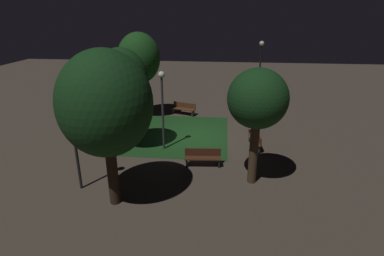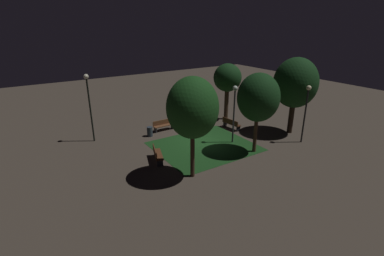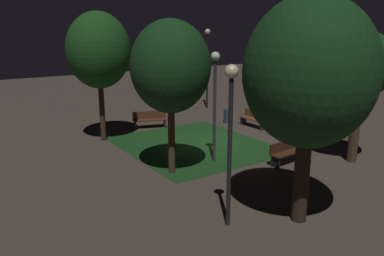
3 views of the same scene
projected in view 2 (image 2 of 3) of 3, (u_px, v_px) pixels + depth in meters
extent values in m
plane|color=#473D33|center=(200.00, 141.00, 22.09)|extent=(60.00, 60.00, 0.00)
cube|color=#194219|center=(204.00, 146.00, 21.12)|extent=(6.97, 6.08, 0.01)
cube|color=#512D19|center=(189.00, 120.00, 25.32)|extent=(1.83, 0.61, 0.06)
cube|color=#512D19|center=(188.00, 117.00, 25.40)|extent=(1.80, 0.19, 0.40)
cube|color=#2D2D33|center=(196.00, 121.00, 25.86)|extent=(0.11, 0.39, 0.42)
cube|color=#2D2D33|center=(182.00, 124.00, 24.96)|extent=(0.11, 0.39, 0.42)
cube|color=brown|center=(164.00, 125.00, 24.04)|extent=(1.80, 0.49, 0.06)
cube|color=brown|center=(163.00, 122.00, 24.12)|extent=(1.80, 0.07, 0.40)
cube|color=#2D2D33|center=(172.00, 126.00, 24.53)|extent=(0.08, 0.38, 0.42)
cube|color=#2D2D33|center=(155.00, 130.00, 23.71)|extent=(0.08, 0.38, 0.42)
cube|color=#512D19|center=(158.00, 154.00, 18.82)|extent=(1.03, 1.86, 0.06)
cube|color=#512D19|center=(155.00, 152.00, 18.69)|extent=(0.63, 1.73, 0.40)
cube|color=#2D2D33|center=(157.00, 153.00, 19.63)|extent=(0.39, 0.20, 0.42)
cube|color=#2D2D33|center=(160.00, 163.00, 18.18)|extent=(0.39, 0.20, 0.42)
cube|color=#422314|center=(232.00, 124.00, 24.48)|extent=(0.62, 1.83, 0.06)
cube|color=#422314|center=(230.00, 121.00, 24.28)|extent=(0.20, 1.80, 0.40)
cube|color=black|center=(225.00, 124.00, 25.16)|extent=(0.39, 0.11, 0.42)
cube|color=black|center=(238.00, 129.00, 23.96)|extent=(0.39, 0.11, 0.42)
cylinder|color=#423021|center=(256.00, 131.00, 19.76)|extent=(0.26, 0.26, 3.16)
ellipsoid|color=#143816|center=(258.00, 97.00, 18.93)|extent=(2.83, 2.83, 3.27)
cylinder|color=#423021|center=(226.00, 102.00, 26.51)|extent=(0.39, 0.39, 3.21)
ellipsoid|color=#143816|center=(227.00, 78.00, 25.71)|extent=(2.52, 2.52, 2.53)
cylinder|color=#2D2116|center=(291.00, 114.00, 23.22)|extent=(0.42, 0.42, 3.21)
ellipsoid|color=#143816|center=(295.00, 83.00, 22.32)|extent=(3.44, 3.44, 3.94)
cylinder|color=#38281C|center=(192.00, 150.00, 16.48)|extent=(0.25, 0.25, 3.45)
ellipsoid|color=#194719|center=(193.00, 108.00, 15.59)|extent=(2.91, 2.91, 3.47)
cylinder|color=black|center=(305.00, 117.00, 21.18)|extent=(0.12, 0.12, 4.06)
sphere|color=#F4E5B2|center=(309.00, 88.00, 20.41)|extent=(0.36, 0.36, 0.36)
cylinder|color=black|center=(91.00, 111.00, 21.24)|extent=(0.12, 0.12, 4.83)
sphere|color=#F2EDCC|center=(86.00, 77.00, 20.34)|extent=(0.36, 0.36, 0.36)
cylinder|color=#333338|center=(234.00, 117.00, 21.15)|extent=(0.12, 0.12, 4.04)
sphere|color=white|center=(235.00, 88.00, 20.39)|extent=(0.36, 0.36, 0.36)
cylinder|color=#2D3842|center=(150.00, 132.00, 22.86)|extent=(0.45, 0.45, 0.79)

